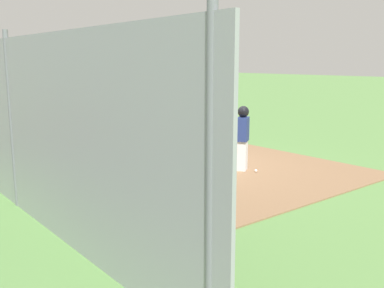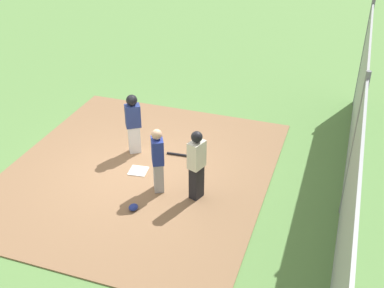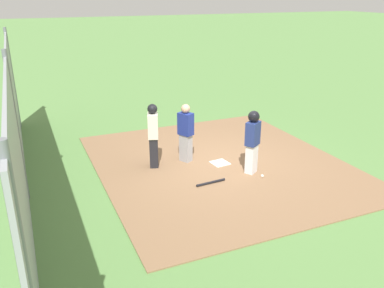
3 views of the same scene
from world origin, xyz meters
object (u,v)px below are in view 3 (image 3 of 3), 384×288
object	(u,v)px
runner	(253,138)
baseball	(262,176)
home_plate	(220,163)
baseball_bat	(211,182)
catcher_mask	(182,147)
umpire	(153,134)
catcher	(186,132)

from	to	relation	value
runner	baseball	size ratio (longest dim) A/B	22.28
home_plate	baseball_bat	xyz separation A→B (m)	(1.02, -0.77, 0.02)
baseball	catcher_mask	bearing A→B (deg)	-157.34
catcher_mask	home_plate	bearing A→B (deg)	20.31
umpire	runner	world-z (taller)	umpire
umpire	baseball	distance (m)	2.99
baseball	home_plate	bearing A→B (deg)	-154.67
catcher	baseball	size ratio (longest dim) A/B	21.76
catcher	baseball_bat	size ratio (longest dim) A/B	2.05
baseball_bat	runner	bearing A→B (deg)	4.46
umpire	catcher_mask	xyz separation A→B (m)	(-0.90, 1.18, -0.84)
catcher_mask	umpire	bearing A→B (deg)	-52.48
catcher	umpire	bearing A→B (deg)	153.41
catcher	umpire	distance (m)	0.93
runner	baseball	world-z (taller)	runner
umpire	baseball	xyz separation A→B (m)	(1.74, 2.28, -0.87)
home_plate	catcher_mask	world-z (taller)	catcher_mask
home_plate	baseball	bearing A→B (deg)	25.33
home_plate	catcher	world-z (taller)	catcher
umpire	baseball_bat	world-z (taller)	umpire
runner	catcher_mask	xyz separation A→B (m)	(-2.26, -1.00, -0.88)
baseball_bat	baseball	world-z (taller)	baseball
home_plate	baseball	xyz separation A→B (m)	(1.21, 0.57, 0.03)
runner	home_plate	bearing A→B (deg)	-4.28
home_plate	baseball	distance (m)	1.34
umpire	runner	distance (m)	2.56
umpire	catcher_mask	bearing A→B (deg)	56.52
catcher_mask	baseball	xyz separation A→B (m)	(2.64, 1.10, -0.02)
catcher	runner	world-z (taller)	runner
baseball	baseball_bat	bearing A→B (deg)	-98.09
baseball_bat	catcher_mask	distance (m)	2.46
baseball_bat	baseball	bearing A→B (deg)	-12.21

